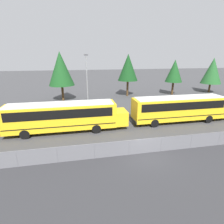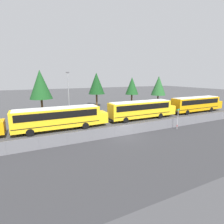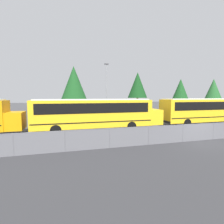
{
  "view_description": "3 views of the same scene",
  "coord_description": "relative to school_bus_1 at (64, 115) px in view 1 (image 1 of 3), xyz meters",
  "views": [
    {
      "loc": [
        -5.64,
        -13.07,
        8.39
      ],
      "look_at": [
        -1.91,
        5.79,
        2.19
      ],
      "focal_mm": 28.0,
      "sensor_mm": 36.0,
      "label": 1
    },
    {
      "loc": [
        -11.3,
        -19.36,
        7.73
      ],
      "look_at": [
        1.24,
        6.42,
        1.94
      ],
      "focal_mm": 28.0,
      "sensor_mm": 36.0,
      "label": 2
    },
    {
      "loc": [
        -10.77,
        -11.66,
        3.64
      ],
      "look_at": [
        -5.58,
        6.44,
        1.97
      ],
      "focal_mm": 28.0,
      "sensor_mm": 36.0,
      "label": 3
    }
  ],
  "objects": [
    {
      "name": "tree_2",
      "position": [
        32.72,
        16.95,
        3.05
      ],
      "size": [
        4.5,
        4.5,
        8.0
      ],
      "color": "#51381E",
      "rests_on": "ground_plane"
    },
    {
      "name": "tree_1",
      "position": [
        12.3,
        17.0,
        4.04
      ],
      "size": [
        4.19,
        4.19,
        8.8
      ],
      "color": "#51381E",
      "rests_on": "ground_plane"
    },
    {
      "name": "light_pole",
      "position": [
        3.16,
        8.12,
        2.69
      ],
      "size": [
        0.6,
        0.24,
        8.62
      ],
      "color": "gray",
      "rests_on": "ground_plane"
    },
    {
      "name": "school_bus_2",
      "position": [
        14.74,
        0.36,
        0.0
      ],
      "size": [
        13.75,
        2.6,
        3.38
      ],
      "color": "yellow",
      "rests_on": "ground_plane"
    },
    {
      "name": "ground_plane",
      "position": [
        7.32,
        -6.29,
        -2.01
      ],
      "size": [
        200.0,
        200.0,
        0.0
      ],
      "primitive_type": "plane",
      "color": "#424244"
    },
    {
      "name": "road_strip",
      "position": [
        7.32,
        -12.29,
        -2.0
      ],
      "size": [
        103.92,
        12.0,
        0.01
      ],
      "color": "#333335",
      "rests_on": "ground_plane"
    },
    {
      "name": "tree_3",
      "position": [
        22.63,
        16.27,
        3.22
      ],
      "size": [
        3.66,
        3.66,
        7.64
      ],
      "color": "#51381E",
      "rests_on": "ground_plane"
    },
    {
      "name": "tree_0",
      "position": [
        -1.25,
        15.36,
        4.08
      ],
      "size": [
        4.78,
        4.78,
        9.22
      ],
      "color": "#51381E",
      "rests_on": "ground_plane"
    },
    {
      "name": "school_bus_1",
      "position": [
        0.0,
        0.0,
        0.0
      ],
      "size": [
        13.75,
        2.6,
        3.38
      ],
      "color": "yellow",
      "rests_on": "ground_plane"
    },
    {
      "name": "fence",
      "position": [
        7.32,
        -6.3,
        -1.28
      ],
      "size": [
        69.99,
        0.07,
        1.43
      ],
      "color": "#9EA0A5",
      "rests_on": "ground_plane"
    }
  ]
}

